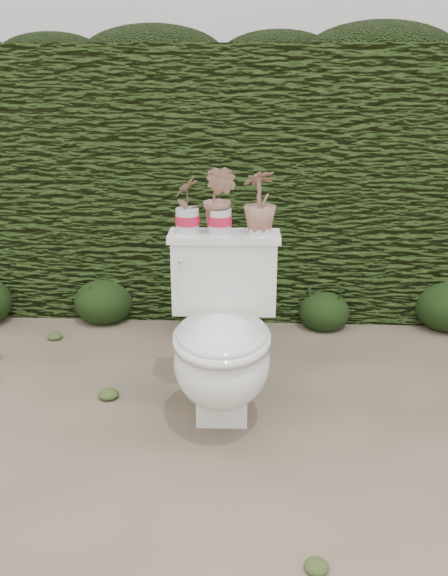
# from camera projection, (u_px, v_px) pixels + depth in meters

# --- Properties ---
(ground) EXTENTS (60.00, 60.00, 0.00)m
(ground) POSITION_uv_depth(u_px,v_px,m) (266.00, 419.00, 2.71)
(ground) COLOR gray
(ground) RESTS_ON ground
(hedge) EXTENTS (8.00, 1.00, 1.60)m
(hedge) POSITION_uv_depth(u_px,v_px,m) (265.00, 179.00, 3.94)
(hedge) COLOR #304517
(hedge) RESTS_ON ground
(house_wall) EXTENTS (8.00, 3.50, 4.00)m
(house_wall) POSITION_uv_depth(u_px,v_px,m) (311.00, 25.00, 7.64)
(house_wall) COLOR silver
(house_wall) RESTS_ON ground
(toilet) EXTENTS (0.50, 0.69, 0.78)m
(toilet) POSITION_uv_depth(u_px,v_px,m) (222.00, 341.00, 2.64)
(toilet) COLOR silver
(toilet) RESTS_ON ground
(potted_plant_left) EXTENTS (0.14, 0.15, 0.24)m
(potted_plant_left) POSITION_uv_depth(u_px,v_px,m) (187.00, 206.00, 2.68)
(potted_plant_left) COLOR #337D27
(potted_plant_left) RESTS_ON toilet
(potted_plant_center) EXTENTS (0.20, 0.19, 0.28)m
(potted_plant_center) POSITION_uv_depth(u_px,v_px,m) (220.00, 201.00, 2.67)
(potted_plant_center) COLOR #337D27
(potted_plant_center) RESTS_ON toilet
(potted_plant_right) EXTENTS (0.20, 0.20, 0.27)m
(potted_plant_right) POSITION_uv_depth(u_px,v_px,m) (260.00, 204.00, 2.67)
(potted_plant_right) COLOR #337D27
(potted_plant_right) RESTS_ON toilet
(liriope_clump_2) EXTENTS (0.36, 0.36, 0.29)m
(liriope_clump_2) POSITION_uv_depth(u_px,v_px,m) (104.00, 297.00, 3.75)
(liriope_clump_2) COLOR black
(liriope_clump_2) RESTS_ON ground
(liriope_clump_3) EXTENTS (0.44, 0.44, 0.35)m
(liriope_clump_3) POSITION_uv_depth(u_px,v_px,m) (218.00, 300.00, 3.62)
(liriope_clump_3) COLOR black
(liriope_clump_3) RESTS_ON ground
(liriope_clump_4) EXTENTS (0.30, 0.30, 0.24)m
(liriope_clump_4) POSITION_uv_depth(u_px,v_px,m) (324.00, 307.00, 3.65)
(liriope_clump_4) COLOR black
(liriope_clump_4) RESTS_ON ground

